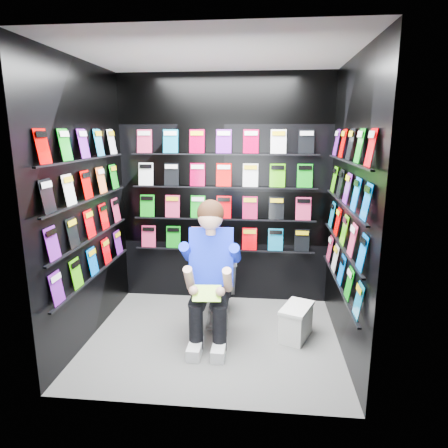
# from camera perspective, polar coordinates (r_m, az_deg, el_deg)

# --- Properties ---
(floor) EXTENTS (2.40, 2.40, 0.00)m
(floor) POSITION_cam_1_polar(r_m,az_deg,el_deg) (4.05, -1.49, -16.02)
(floor) COLOR slate
(floor) RESTS_ON ground
(ceiling) EXTENTS (2.40, 2.40, 0.00)m
(ceiling) POSITION_cam_1_polar(r_m,az_deg,el_deg) (3.59, -1.75, 23.22)
(ceiling) COLOR white
(ceiling) RESTS_ON floor
(wall_back) EXTENTS (2.40, 0.04, 2.60)m
(wall_back) POSITION_cam_1_polar(r_m,az_deg,el_deg) (4.58, 0.01, 4.70)
(wall_back) COLOR black
(wall_back) RESTS_ON floor
(wall_front) EXTENTS (2.40, 0.04, 2.60)m
(wall_front) POSITION_cam_1_polar(r_m,az_deg,el_deg) (2.63, -4.42, -1.63)
(wall_front) COLOR black
(wall_front) RESTS_ON floor
(wall_left) EXTENTS (0.04, 2.00, 2.60)m
(wall_left) POSITION_cam_1_polar(r_m,az_deg,el_deg) (3.94, -19.22, 2.59)
(wall_left) COLOR black
(wall_left) RESTS_ON floor
(wall_right) EXTENTS (0.04, 2.00, 2.60)m
(wall_right) POSITION_cam_1_polar(r_m,az_deg,el_deg) (3.64, 17.46, 1.92)
(wall_right) COLOR black
(wall_right) RESTS_ON floor
(comics_back) EXTENTS (2.10, 0.06, 1.37)m
(comics_back) POSITION_cam_1_polar(r_m,az_deg,el_deg) (4.55, -0.03, 4.71)
(comics_back) COLOR #F70008
(comics_back) RESTS_ON wall_back
(comics_left) EXTENTS (0.06, 1.70, 1.37)m
(comics_left) POSITION_cam_1_polar(r_m,az_deg,el_deg) (3.92, -18.83, 2.66)
(comics_left) COLOR #F70008
(comics_left) RESTS_ON wall_left
(comics_right) EXTENTS (0.06, 1.70, 1.37)m
(comics_right) POSITION_cam_1_polar(r_m,az_deg,el_deg) (3.64, 17.00, 2.01)
(comics_right) COLOR #F70008
(comics_right) RESTS_ON wall_right
(toilet) EXTENTS (0.47, 0.78, 0.73)m
(toilet) POSITION_cam_1_polar(r_m,az_deg,el_deg) (4.31, -1.01, -8.71)
(toilet) COLOR silver
(toilet) RESTS_ON floor
(longbox) EXTENTS (0.35, 0.45, 0.30)m
(longbox) POSITION_cam_1_polar(r_m,az_deg,el_deg) (4.06, 10.25, -13.78)
(longbox) COLOR white
(longbox) RESTS_ON floor
(longbox_lid) EXTENTS (0.38, 0.47, 0.03)m
(longbox_lid) POSITION_cam_1_polar(r_m,az_deg,el_deg) (3.99, 10.35, -11.68)
(longbox_lid) COLOR white
(longbox_lid) RESTS_ON longbox
(reader) EXTENTS (0.62, 0.86, 1.51)m
(reader) POSITION_cam_1_polar(r_m,az_deg,el_deg) (3.81, -1.72, -4.81)
(reader) COLOR #0A1CCA
(reader) RESTS_ON toilet
(held_comic) EXTENTS (0.26, 0.16, 0.11)m
(held_comic) POSITION_cam_1_polar(r_m,az_deg,el_deg) (3.56, -2.45, -9.87)
(held_comic) COLOR green
(held_comic) RESTS_ON reader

